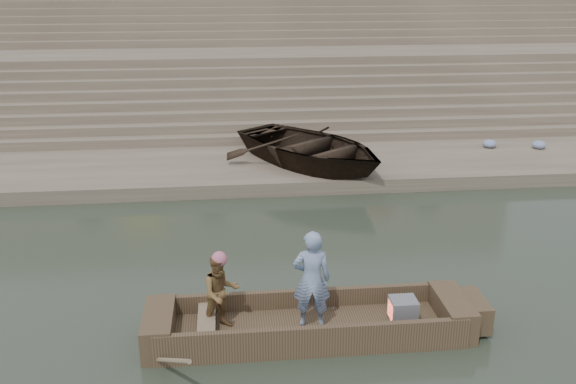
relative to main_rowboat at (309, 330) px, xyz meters
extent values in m
plane|color=#252E22|center=(-0.22, 0.95, -0.11)|extent=(120.00, 120.00, 0.00)
cube|color=gray|center=(-0.22, 8.95, 0.09)|extent=(32.00, 4.00, 0.40)
cube|color=gray|center=(-0.22, 16.45, 1.29)|extent=(32.00, 3.00, 2.80)
cube|color=gray|center=(-0.22, 23.45, 2.49)|extent=(32.00, 3.00, 5.20)
cube|color=gray|center=(-0.22, 11.20, 0.24)|extent=(32.00, 0.50, 0.70)
cube|color=gray|center=(-0.22, 11.70, 0.39)|extent=(32.00, 0.50, 1.00)
cube|color=gray|center=(-0.22, 12.20, 0.54)|extent=(32.00, 0.50, 1.30)
cube|color=gray|center=(-0.22, 12.70, 0.69)|extent=(32.00, 0.50, 1.60)
cube|color=gray|center=(-0.22, 13.20, 0.84)|extent=(32.00, 0.50, 1.90)
cube|color=gray|center=(-0.22, 13.70, 0.99)|extent=(32.00, 0.50, 2.20)
cube|color=gray|center=(-0.22, 14.20, 1.14)|extent=(32.00, 0.50, 2.50)
cube|color=gray|center=(-0.22, 14.70, 1.29)|extent=(32.00, 0.50, 2.80)
cube|color=gray|center=(-0.22, 18.20, 1.44)|extent=(32.00, 0.50, 3.10)
cube|color=gray|center=(-0.22, 18.70, 1.59)|extent=(32.00, 0.50, 3.40)
cube|color=gray|center=(-0.22, 19.20, 1.74)|extent=(32.00, 0.50, 3.70)
cube|color=gray|center=(-0.22, 19.70, 1.89)|extent=(32.00, 0.50, 4.00)
cube|color=gray|center=(-0.22, 20.20, 2.04)|extent=(32.00, 0.50, 4.30)
cube|color=gray|center=(-0.22, 20.70, 2.19)|extent=(32.00, 0.50, 4.60)
cube|color=gray|center=(-0.22, 21.20, 2.34)|extent=(32.00, 0.50, 4.90)
cube|color=gray|center=(-0.22, 21.70, 2.49)|extent=(32.00, 0.50, 5.20)
cube|color=brown|center=(0.00, 0.00, 0.00)|extent=(5.00, 1.30, 0.22)
cube|color=brown|center=(0.00, -0.62, 0.17)|extent=(5.20, 0.12, 0.56)
cube|color=brown|center=(0.00, 0.62, 0.17)|extent=(5.20, 0.12, 0.56)
cube|color=brown|center=(-2.55, 0.00, 0.19)|extent=(0.50, 1.30, 0.60)
cube|color=brown|center=(2.55, 0.00, 0.19)|extent=(0.50, 1.30, 0.60)
cube|color=brown|center=(2.95, 0.00, 0.21)|extent=(0.35, 0.90, 0.50)
cube|color=#937A5B|center=(-1.75, 0.00, 0.29)|extent=(0.30, 1.20, 0.08)
cylinder|color=#937A5B|center=(-2.40, -0.90, 0.19)|extent=(1.03, 2.10, 1.36)
sphere|color=#C3607A|center=(-1.49, 0.07, 1.41)|extent=(0.26, 0.26, 0.26)
imported|color=navy|center=(0.03, -0.02, 0.99)|extent=(0.68, 0.48, 1.77)
imported|color=#25712C|center=(-1.49, 0.07, 0.79)|extent=(0.80, 0.71, 1.36)
cube|color=slate|center=(1.66, 0.00, 0.31)|extent=(0.46, 0.42, 0.40)
cube|color=#E5593F|center=(1.45, 0.00, 0.31)|extent=(0.04, 0.34, 0.32)
imported|color=#2D2116|center=(1.22, 8.58, 0.84)|extent=(6.22, 6.52, 1.10)
ellipsoid|color=#3F5999|center=(8.93, 9.57, 0.42)|extent=(0.44, 0.44, 0.26)
ellipsoid|color=#3F5999|center=(2.26, 7.63, 0.42)|extent=(0.44, 0.44, 0.26)
ellipsoid|color=#3F5999|center=(7.36, 9.86, 0.42)|extent=(0.44, 0.44, 0.26)
camera|label=1|loc=(-1.32, -9.27, 5.95)|focal=38.96mm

